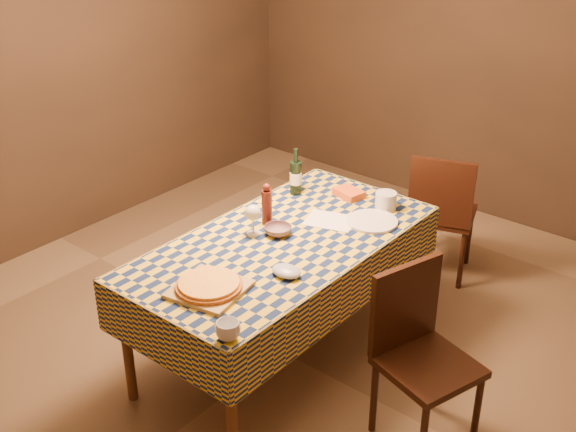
{
  "coord_description": "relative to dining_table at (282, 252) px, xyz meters",
  "views": [
    {
      "loc": [
        2.24,
        -2.68,
        2.69
      ],
      "look_at": [
        0.0,
        0.05,
        0.9
      ],
      "focal_mm": 45.0,
      "sensor_mm": 36.0,
      "label": 1
    }
  ],
  "objects": [
    {
      "name": "room",
      "position": [
        0.0,
        0.0,
        0.66
      ],
      "size": [
        5.0,
        5.1,
        2.7
      ],
      "color": "brown",
      "rests_on": "ground"
    },
    {
      "name": "dining_table",
      "position": [
        0.0,
        0.0,
        0.0
      ],
      "size": [
        0.94,
        1.84,
        0.77
      ],
      "color": "brown",
      "rests_on": "ground"
    },
    {
      "name": "cutting_board",
      "position": [
        0.05,
        -0.62,
        0.09
      ],
      "size": [
        0.39,
        0.39,
        0.02
      ],
      "primitive_type": "cube",
      "rotation": [
        0.0,
        0.0,
        0.19
      ],
      "color": "#A2854C",
      "rests_on": "dining_table"
    },
    {
      "name": "pizza",
      "position": [
        0.05,
        -0.62,
        0.11
      ],
      "size": [
        0.34,
        0.34,
        0.03
      ],
      "color": "#994D19",
      "rests_on": "cutting_board"
    },
    {
      "name": "pepper_mill",
      "position": [
        -0.2,
        0.1,
        0.19
      ],
      "size": [
        0.07,
        0.07,
        0.25
      ],
      "color": "#4F1712",
      "rests_on": "dining_table"
    },
    {
      "name": "bowl",
      "position": [
        -0.06,
        0.04,
        0.1
      ],
      "size": [
        0.17,
        0.17,
        0.05
      ],
      "primitive_type": "imported",
      "rotation": [
        0.0,
        0.0,
        -0.12
      ],
      "color": "#674D56",
      "rests_on": "dining_table"
    },
    {
      "name": "wine_glass",
      "position": [
        -0.17,
        -0.05,
        0.2
      ],
      "size": [
        0.09,
        0.09,
        0.18
      ],
      "color": "silver",
      "rests_on": "dining_table"
    },
    {
      "name": "wine_bottle",
      "position": [
        -0.32,
        0.52,
        0.19
      ],
      "size": [
        0.1,
        0.1,
        0.3
      ],
      "color": "black",
      "rests_on": "dining_table"
    },
    {
      "name": "deli_tub",
      "position": [
        0.23,
        0.69,
        0.13
      ],
      "size": [
        0.15,
        0.15,
        0.11
      ],
      "primitive_type": "cylinder",
      "rotation": [
        0.0,
        0.0,
        0.19
      ],
      "color": "silver",
      "rests_on": "dining_table"
    },
    {
      "name": "takeout_container",
      "position": [
        -0.04,
        0.7,
        0.1
      ],
      "size": [
        0.2,
        0.16,
        0.04
      ],
      "primitive_type": "cube",
      "rotation": [
        0.0,
        0.0,
        -0.22
      ],
      "color": "#C74F1A",
      "rests_on": "dining_table"
    },
    {
      "name": "white_plate",
      "position": [
        0.27,
        0.49,
        0.08
      ],
      "size": [
        0.35,
        0.35,
        0.02
      ],
      "primitive_type": "cylinder",
      "rotation": [
        0.0,
        0.0,
        0.19
      ],
      "color": "silver",
      "rests_on": "dining_table"
    },
    {
      "name": "tumbler",
      "position": [
        0.39,
        -0.84,
        0.12
      ],
      "size": [
        0.14,
        0.14,
        0.09
      ],
      "primitive_type": "imported",
      "rotation": [
        0.0,
        0.0,
        0.3
      ],
      "color": "white",
      "rests_on": "dining_table"
    },
    {
      "name": "flour_patch",
      "position": [
        0.07,
        0.36,
        0.08
      ],
      "size": [
        0.33,
        0.29,
        0.0
      ],
      "primitive_type": "cube",
      "rotation": [
        0.0,
        0.0,
        0.32
      ],
      "color": "white",
      "rests_on": "dining_table"
    },
    {
      "name": "flour_bag",
      "position": [
        0.25,
        -0.27,
        0.1
      ],
      "size": [
        0.19,
        0.16,
        0.05
      ],
      "primitive_type": "ellipsoid",
      "rotation": [
        0.0,
        0.0,
        0.31
      ],
      "color": "#96A4C1",
      "rests_on": "dining_table"
    },
    {
      "name": "chair_far",
      "position": [
        0.27,
        1.35,
        -0.17
      ],
      "size": [
        0.54,
        0.54,
        0.93
      ],
      "color": "black",
      "rests_on": "ground"
    },
    {
      "name": "chair_right",
      "position": [
        0.92,
        -0.06,
        -0.17
      ],
      "size": [
        0.53,
        0.53,
        0.93
      ],
      "color": "black",
      "rests_on": "ground"
    }
  ]
}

